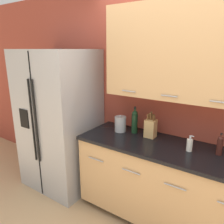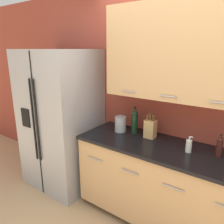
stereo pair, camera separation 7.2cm
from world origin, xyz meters
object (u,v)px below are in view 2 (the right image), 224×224
object	(u,v)px
refrigerator	(61,120)
knife_block	(150,128)
soap_dispenser	(189,146)
oil_bottle	(219,146)
steel_canister	(120,124)
wine_bottle	(135,121)

from	to	relation	value
refrigerator	knife_block	size ratio (longest dim) A/B	6.37
soap_dispenser	oil_bottle	world-z (taller)	oil_bottle
refrigerator	steel_canister	bearing A→B (deg)	10.26
oil_bottle	steel_canister	distance (m)	1.08
soap_dispenser	knife_block	bearing A→B (deg)	166.33
wine_bottle	oil_bottle	bearing A→B (deg)	-3.34
oil_bottle	steel_canister	world-z (taller)	oil_bottle
soap_dispenser	wine_bottle	bearing A→B (deg)	168.98
knife_block	steel_canister	bearing A→B (deg)	-174.63
refrigerator	wine_bottle	size ratio (longest dim) A/B	5.93
knife_block	refrigerator	bearing A→B (deg)	-171.19
wine_bottle	steel_canister	world-z (taller)	wine_bottle
wine_bottle	soap_dispenser	xyz separation A→B (m)	(0.67, -0.13, -0.08)
refrigerator	oil_bottle	bearing A→B (deg)	4.63
knife_block	soap_dispenser	bearing A→B (deg)	-13.67
soap_dispenser	oil_bottle	size ratio (longest dim) A/B	0.76
knife_block	wine_bottle	size ratio (longest dim) A/B	0.93
refrigerator	oil_bottle	world-z (taller)	refrigerator
refrigerator	wine_bottle	bearing A→B (deg)	11.57
knife_block	soap_dispenser	distance (m)	0.47
refrigerator	steel_canister	world-z (taller)	refrigerator
knife_block	oil_bottle	bearing A→B (deg)	-2.81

